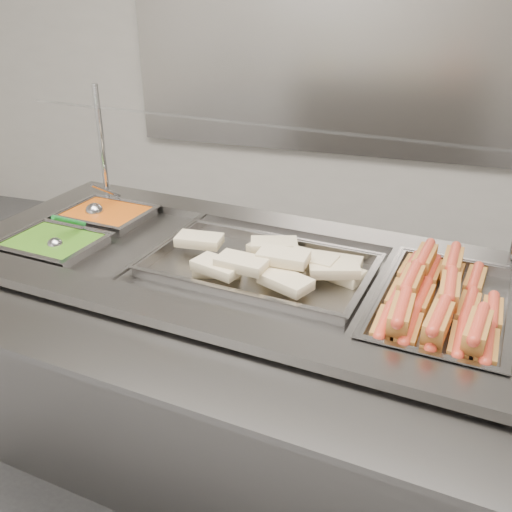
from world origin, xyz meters
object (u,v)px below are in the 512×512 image
(pan_wraps, at_px, (259,270))
(serving_spoon, at_px, (58,241))
(pan_hotdogs, at_px, (442,314))
(sneeze_guard, at_px, (270,131))
(steam_counter, at_px, (243,374))
(ladle, at_px, (95,210))

(pan_wraps, relative_size, serving_spoon, 3.97)
(pan_hotdogs, bearing_deg, sneeze_guard, 154.15)
(steam_counter, relative_size, sneeze_guard, 1.17)
(steam_counter, bearing_deg, serving_spoon, -172.87)
(pan_wraps, height_order, ladle, ladle)
(pan_hotdogs, relative_size, pan_wraps, 0.81)
(serving_spoon, bearing_deg, sneeze_guard, 24.36)
(sneeze_guard, xyz_separation_m, pan_hotdogs, (0.55, -0.27, -0.37))
(pan_hotdogs, xyz_separation_m, serving_spoon, (-1.15, -0.01, 0.05))
(serving_spoon, bearing_deg, ladle, 97.45)
(pan_hotdogs, bearing_deg, serving_spoon, -179.67)
(steam_counter, bearing_deg, pan_wraps, -6.57)
(ladle, bearing_deg, pan_hotdogs, -12.26)
(steam_counter, distance_m, ladle, 0.77)
(steam_counter, height_order, pan_hotdogs, pan_hotdogs)
(pan_wraps, xyz_separation_m, ladle, (-0.67, 0.20, 0.03))
(steam_counter, xyz_separation_m, serving_spoon, (-0.58, -0.07, 0.42))
(pan_wraps, height_order, serving_spoon, serving_spoon)
(sneeze_guard, relative_size, ladle, 8.60)
(sneeze_guard, height_order, pan_wraps, sneeze_guard)
(pan_hotdogs, height_order, pan_wraps, same)
(sneeze_guard, height_order, ladle, sneeze_guard)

